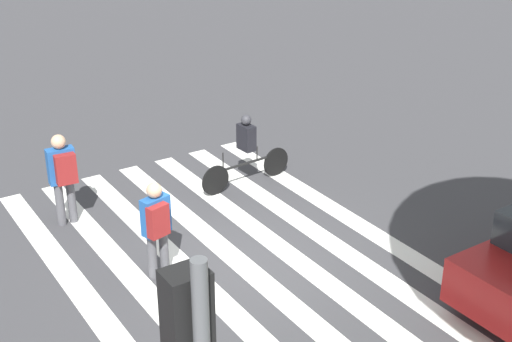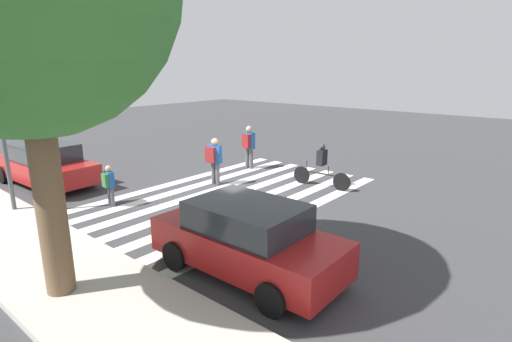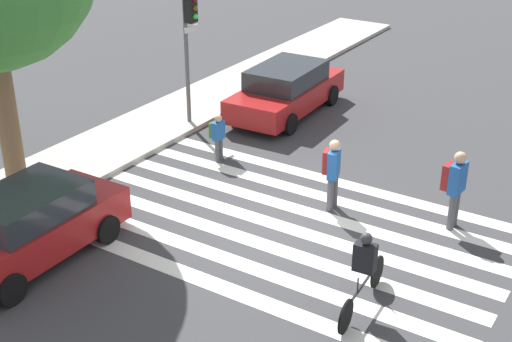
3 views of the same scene
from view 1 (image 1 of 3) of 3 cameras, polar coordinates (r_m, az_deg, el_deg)
The scene contains 5 objects.
ground_plane at distance 12.52m, azimuth -0.95°, elevation -7.64°, with size 60.00×60.00×0.00m, color #38383A.
crosswalk_stripes at distance 12.52m, azimuth -0.95°, elevation -7.63°, with size 5.77×10.00×0.01m.
pedestrian_adult_tall_backpack at distance 11.84m, azimuth -7.95°, elevation -4.20°, with size 0.52×0.48×1.74m.
pedestrian_child_with_backpack at distance 13.86m, azimuth -15.18°, elevation -0.17°, with size 0.53×0.45×1.84m.
cyclist_near_curb at distance 15.08m, azimuth -0.78°, elevation 1.88°, with size 2.26×0.42×1.60m.
Camera 1 is at (5.60, 9.01, 6.64)m, focal length 50.00 mm.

